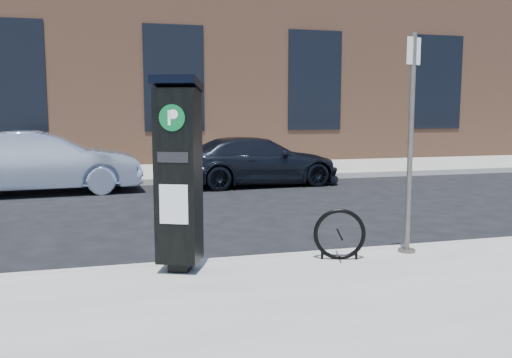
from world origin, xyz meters
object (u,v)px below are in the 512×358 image
object	(u,v)px
bike_rack	(340,234)
car_dark	(258,161)
sign_pole	(410,146)
car_silver	(43,163)
parking_kiosk	(178,173)

from	to	relation	value
bike_rack	car_dark	distance (m)	7.74
bike_rack	car_dark	world-z (taller)	car_dark
sign_pole	car_silver	size ratio (longest dim) A/B	0.62
bike_rack	sign_pole	bearing A→B (deg)	23.49
car_silver	car_dark	xyz separation A→B (m)	(5.27, 0.09, -0.11)
bike_rack	car_silver	distance (m)	8.66
car_silver	bike_rack	bearing A→B (deg)	-155.10
car_dark	sign_pole	bearing A→B (deg)	176.97
bike_rack	car_silver	xyz separation A→B (m)	(-4.19, 7.57, 0.28)
parking_kiosk	sign_pole	xyz separation A→B (m)	(2.91, 0.05, 0.25)
sign_pole	car_dark	distance (m)	7.61
bike_rack	car_silver	world-z (taller)	car_silver
sign_pole	car_silver	world-z (taller)	sign_pole
parking_kiosk	car_silver	distance (m)	7.87
sign_pole	bike_rack	size ratio (longest dim) A/B	4.34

